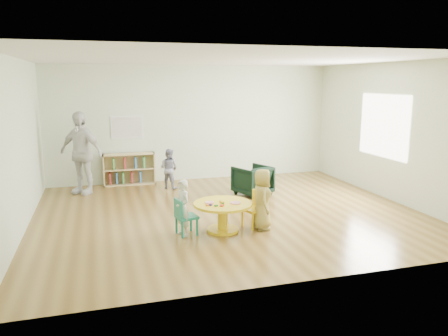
% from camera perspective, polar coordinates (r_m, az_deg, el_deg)
% --- Properties ---
extents(room, '(7.10, 7.00, 2.80)m').
position_cam_1_polar(room, '(7.88, 0.65, 7.44)').
color(room, brown).
rests_on(room, ground).
extents(activity_table, '(0.96, 0.96, 0.52)m').
position_cam_1_polar(activity_table, '(7.15, -0.16, -5.71)').
color(activity_table, gold).
rests_on(activity_table, ground).
extents(kid_chair_left, '(0.37, 0.37, 0.59)m').
position_cam_1_polar(kid_chair_left, '(7.00, -5.25, -6.24)').
color(kid_chair_left, '#167B64').
rests_on(kid_chair_left, ground).
extents(kid_chair_right, '(0.42, 0.42, 0.60)m').
position_cam_1_polar(kid_chair_right, '(7.41, 4.08, -5.18)').
color(kid_chair_right, gold).
rests_on(kid_chair_right, ground).
extents(bookshelf, '(1.20, 0.30, 0.75)m').
position_cam_1_polar(bookshelf, '(10.60, -12.35, -0.15)').
color(bookshelf, tan).
rests_on(bookshelf, ground).
extents(alphabet_poster, '(0.74, 0.01, 0.54)m').
position_cam_1_polar(alphabet_poster, '(10.58, -12.55, 5.22)').
color(alphabet_poster, white).
rests_on(alphabet_poster, ground).
extents(armchair, '(0.90, 0.91, 0.64)m').
position_cam_1_polar(armchair, '(9.43, 3.75, -1.61)').
color(armchair, black).
rests_on(armchair, ground).
extents(child_left, '(0.30, 0.38, 0.91)m').
position_cam_1_polar(child_left, '(6.94, -5.44, -5.22)').
color(child_left, silver).
rests_on(child_left, ground).
extents(child_right, '(0.42, 0.55, 1.01)m').
position_cam_1_polar(child_right, '(7.24, 4.99, -4.08)').
color(child_right, yellow).
rests_on(child_right, ground).
extents(toddler, '(0.56, 0.55, 0.92)m').
position_cam_1_polar(toddler, '(10.04, -7.19, -0.08)').
color(toddler, '#1B2044').
rests_on(toddler, ground).
extents(adult_caretaker, '(1.11, 0.98, 1.79)m').
position_cam_1_polar(adult_caretaker, '(9.93, -18.19, 1.90)').
color(adult_caretaker, silver).
rests_on(adult_caretaker, ground).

